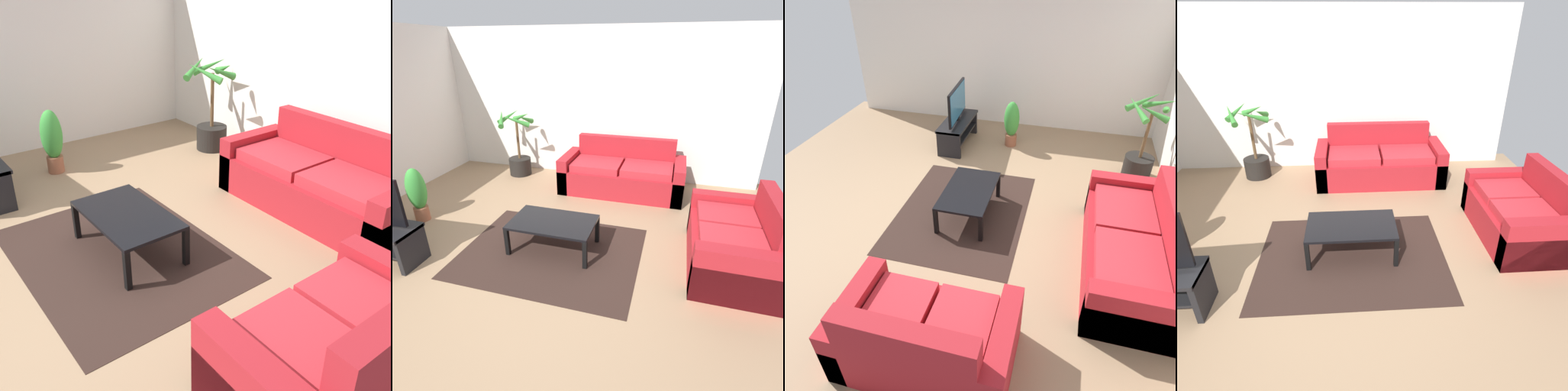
# 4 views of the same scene
# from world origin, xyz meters

# --- Properties ---
(ground_plane) EXTENTS (6.60, 6.60, 0.00)m
(ground_plane) POSITION_xyz_m (0.00, 0.00, 0.00)
(ground_plane) COLOR #937556
(wall_back) EXTENTS (6.00, 0.06, 2.70)m
(wall_back) POSITION_xyz_m (0.00, 3.00, 1.35)
(wall_back) COLOR silver
(wall_back) RESTS_ON ground
(couch_main) EXTENTS (2.10, 0.90, 0.90)m
(couch_main) POSITION_xyz_m (0.66, 2.28, 0.30)
(couch_main) COLOR maroon
(couch_main) RESTS_ON ground
(couch_loveseat) EXTENTS (0.90, 1.49, 0.90)m
(couch_loveseat) POSITION_xyz_m (2.28, 0.52, 0.30)
(couch_loveseat) COLOR maroon
(couch_loveseat) RESTS_ON ground
(coffee_table) EXTENTS (1.04, 0.63, 0.39)m
(coffee_table) POSITION_xyz_m (0.16, 0.28, 0.35)
(coffee_table) COLOR black
(coffee_table) RESTS_ON ground
(area_rug) EXTENTS (2.20, 1.70, 0.01)m
(area_rug) POSITION_xyz_m (0.16, 0.18, 0.00)
(area_rug) COLOR black
(area_rug) RESTS_ON ground
(potted_palm) EXTENTS (0.77, 0.73, 1.27)m
(potted_palm) POSITION_xyz_m (-1.47, 2.54, 0.43)
(potted_palm) COLOR black
(potted_palm) RESTS_ON ground
(potted_plant_small) EXTENTS (0.27, 0.27, 0.81)m
(potted_plant_small) POSITION_xyz_m (-2.00, 0.43, 0.43)
(potted_plant_small) COLOR brown
(potted_plant_small) RESTS_ON ground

